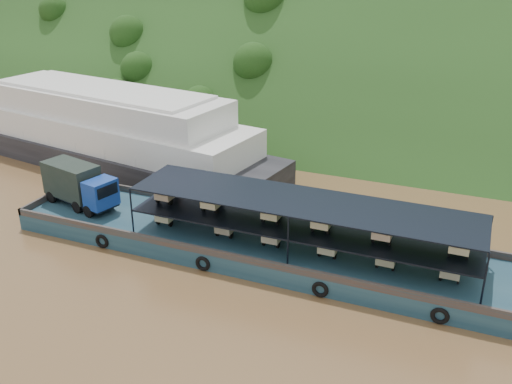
% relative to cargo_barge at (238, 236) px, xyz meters
% --- Properties ---
extents(ground, '(160.00, 160.00, 0.00)m').
position_rel_cargo_barge_xyz_m(ground, '(2.08, 0.13, -1.11)').
color(ground, brown).
rests_on(ground, ground).
extents(hillside, '(140.00, 39.60, 39.60)m').
position_rel_cargo_barge_xyz_m(hillside, '(2.08, 36.13, -1.11)').
color(hillside, '#1D3914').
rests_on(hillside, ground).
extents(cargo_barge, '(35.03, 7.18, 4.54)m').
position_rel_cargo_barge_xyz_m(cargo_barge, '(0.00, 0.00, 0.00)').
color(cargo_barge, '#123041').
rests_on(cargo_barge, ground).
extents(passenger_ferry, '(37.66, 14.73, 7.43)m').
position_rel_cargo_barge_xyz_m(passenger_ferry, '(-19.10, 11.51, 2.11)').
color(passenger_ferry, black).
rests_on(passenger_ferry, ground).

